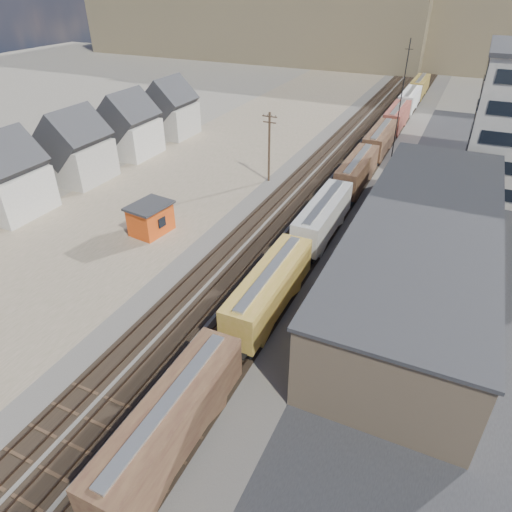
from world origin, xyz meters
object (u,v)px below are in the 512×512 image
at_px(maintenance_shed, 151,218).
at_px(parked_car_blue, 507,170).
at_px(freight_train, 369,154).
at_px(utility_pole_north, 269,146).

xyz_separation_m(maintenance_shed, parked_car_blue, (38.00, 37.47, -1.12)).
bearing_deg(freight_train, parked_car_blue, 21.35).
xyz_separation_m(freight_train, maintenance_shed, (-18.57, -29.87, -0.94)).
bearing_deg(maintenance_shed, parked_car_blue, 44.60).
relative_size(utility_pole_north, maintenance_shed, 1.86).
distance_m(freight_train, parked_car_blue, 20.96).
relative_size(maintenance_shed, parked_car_blue, 1.02).
height_order(utility_pole_north, parked_car_blue, utility_pole_north).
distance_m(freight_train, utility_pole_north, 15.92).
xyz_separation_m(freight_train, utility_pole_north, (-12.30, -9.80, 2.50)).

